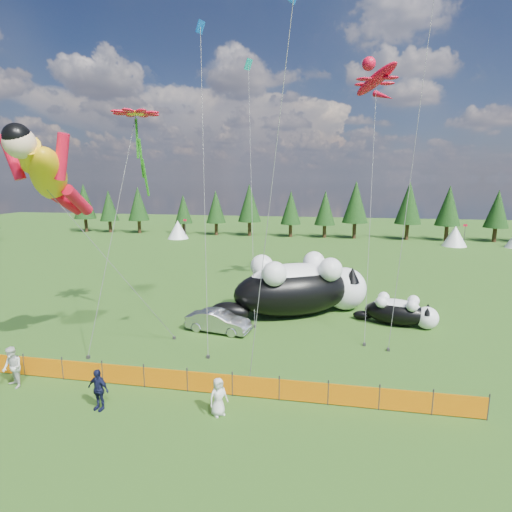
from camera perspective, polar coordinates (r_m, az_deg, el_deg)
The scene contains 16 objects.
ground at distance 20.82m, azimuth -4.15°, elevation -14.93°, with size 160.00×160.00×0.00m, color #123B0A.
safety_fence at distance 18.02m, azimuth -6.64°, elevation -17.53°, with size 22.06×0.06×1.10m.
tree_line at distance 63.51m, azimuth 5.93°, elevation 6.29°, with size 90.00×4.00×8.00m, color black, non-canonical shape.
festival_tents at distance 58.97m, azimuth 16.23°, elevation 3.02°, with size 50.00×3.20×2.80m, color white, non-canonical shape.
cat_large at distance 27.22m, azimuth 6.36°, elevation -4.37°, with size 10.33×7.42×4.04m.
cat_small at distance 26.92m, azimuth 19.86°, elevation -7.44°, with size 5.11×2.73×1.87m.
car at distance 24.46m, azimuth -5.39°, elevation -9.26°, with size 1.37×3.93×1.30m, color #AFAFB3.
spectator_b at distance 21.10m, azimuth -31.47°, elevation -13.44°, with size 0.91×0.54×1.87m, color silver.
spectator_c at distance 17.85m, azimuth -21.62°, elevation -17.30°, with size 1.00×0.51×1.71m, color #131635.
spectator_e at distance 16.47m, azimuth -5.40°, elevation -19.39°, with size 0.75×0.49×1.54m, color silver.
superhero_kite at distance 20.77m, azimuth -27.50°, elevation 10.21°, with size 7.47×7.41×12.33m.
gecko_kite at distance 32.14m, azimuth 16.76°, elevation 22.97°, with size 5.84×13.12×18.65m.
flower_kite at distance 24.34m, azimuth -16.81°, elevation 18.58°, with size 3.37×6.08×13.29m.
diamond_kite_a at distance 27.52m, azimuth -7.90°, elevation 27.84°, with size 2.57×7.68×19.52m.
diamond_kite_c at distance 16.50m, azimuth 5.19°, elevation 31.61°, with size 2.06×1.13×16.35m.
diamond_kite_d at distance 33.23m, azimuth -1.06°, elevation 24.58°, with size 2.55×9.58×19.80m.
Camera 1 is at (4.74, -18.13, 9.07)m, focal length 28.00 mm.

